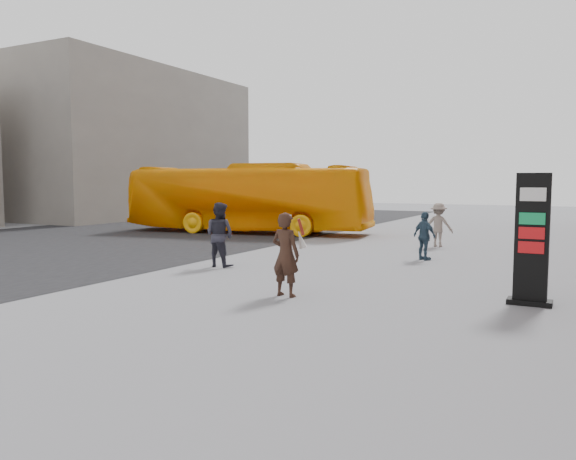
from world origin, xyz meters
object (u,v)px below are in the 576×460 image
at_px(info_pylon, 532,239).
at_px(pedestrian_c, 425,236).
at_px(woman, 286,254).
at_px(pedestrian_a, 220,235).
at_px(pedestrian_b, 438,225).
at_px(bus, 248,198).

relative_size(info_pylon, pedestrian_c, 1.73).
xyz_separation_m(info_pylon, woman, (-4.67, -1.52, -0.38)).
distance_m(info_pylon, woman, 4.93).
bearing_deg(pedestrian_a, pedestrian_b, -115.63).
distance_m(info_pylon, pedestrian_c, 6.34).
xyz_separation_m(info_pylon, pedestrian_c, (-3.41, 5.32, -0.55)).
distance_m(pedestrian_a, pedestrian_c, 6.33).
bearing_deg(info_pylon, woman, -161.58).
distance_m(woman, pedestrian_a, 4.58).
bearing_deg(pedestrian_b, bus, -10.33).
bearing_deg(bus, info_pylon, -137.20).
relative_size(pedestrian_a, pedestrian_b, 1.13).
bearing_deg(woman, pedestrian_b, -87.82).
bearing_deg(bus, pedestrian_c, -127.12).
distance_m(pedestrian_a, pedestrian_b, 8.99).
relative_size(bus, pedestrian_b, 7.14).
height_order(info_pylon, bus, bus).
height_order(info_pylon, woman, info_pylon).
relative_size(info_pylon, woman, 1.46).
distance_m(woman, bus, 14.96).
relative_size(bus, pedestrian_c, 7.76).
xyz_separation_m(woman, bus, (-8.51, 12.28, 0.71)).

